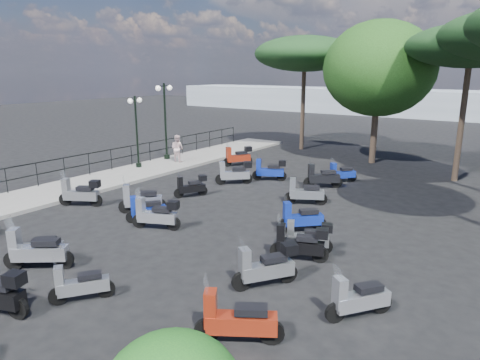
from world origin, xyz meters
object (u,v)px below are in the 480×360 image
Objects in this scene: scooter_21 at (305,193)px; scooter_27 at (301,219)px; scooter_14 at (36,251)px; scooter_15 at (146,210)px; scooter_5 at (238,157)px; pine_0 at (471,46)px; scooter_10 at (191,187)px; pine_2 at (305,54)px; scooter_20 at (300,244)px; scooter_24 at (237,321)px; lamp_post_1 at (137,127)px; scooter_25 at (358,299)px; scooter_19 at (266,267)px; scooter_8 at (35,249)px; lamp_post_2 at (165,116)px; scooter_4 at (234,173)px; scooter_13 at (80,285)px; scooter_11 at (270,170)px; scooter_3 at (141,200)px; broadleaf_tree at (379,69)px; pedestrian_far at (177,148)px; scooter_16 at (322,177)px; scooter_9 at (156,215)px; scooter_26 at (307,238)px; scooter_2 at (80,193)px; scooter_22 at (341,174)px.

scooter_21 reaches higher than scooter_27.
scooter_14 is 4.36m from scooter_15.
pine_0 is (10.63, 3.34, 5.78)m from scooter_5.
pine_2 is at bearing -52.32° from scooter_10.
scooter_20 is at bearing 165.89° from scooter_5.
scooter_24 is 1.18× the size of scooter_27.
scooter_20 is at bearing -38.28° from lamp_post_1.
scooter_21 is at bearing -19.16° from scooter_25.
scooter_19 is at bearing 159.34° from scooter_20.
lamp_post_1 is at bearing -10.45° from scooter_8.
scooter_4 is (6.40, -2.02, -2.12)m from lamp_post_2.
scooter_10 is at bearing -83.71° from pine_2.
scooter_13 is 7.24m from scooter_27.
scooter_14 is at bearing 152.75° from scooter_11.
scooter_5 is at bearing -32.49° from scooter_3.
scooter_3 is at bearing 3.71° from scooter_15.
lamp_post_2 is 2.76× the size of scooter_20.
scooter_10 is 0.17× the size of broadleaf_tree.
pedestrian_far is at bearing -3.80° from scooter_19.
scooter_15 is 0.83× the size of scooter_21.
scooter_20 is at bearing 162.20° from scooter_16.
scooter_24 is 0.20× the size of broadleaf_tree.
pedestrian_far reaches higher than scooter_25.
scooter_5 is 10.37m from scooter_9.
scooter_21 is at bearing 152.19° from scooter_16.
scooter_21 reaches higher than scooter_25.
scooter_19 is 0.97× the size of scooter_21.
lamp_post_2 is 15.17m from scooter_20.
pedestrian_far is 1.24× the size of scooter_13.
scooter_5 is 1.12× the size of scooter_25.
scooter_19 reaches higher than scooter_26.
pedestrian_far is (0.78, 2.23, -1.39)m from lamp_post_1.
lamp_post_1 is 2.68× the size of scooter_26.
scooter_11 is at bearing -20.79° from scooter_9.
scooter_24 is at bearing 142.67° from scooter_19.
scooter_13 is 2.43m from scooter_14.
scooter_2 is 1.03× the size of scooter_11.
pine_2 is (-2.26, 20.41, 5.82)m from scooter_8.
scooter_25 is (4.64, -6.70, -0.02)m from scooter_21.
scooter_20 is at bearing -136.84° from scooter_3.
scooter_25 is (11.01, -11.07, -0.07)m from scooter_5.
scooter_22 is (4.29, 5.97, -0.01)m from scooter_10.
scooter_5 is (4.19, 1.39, -2.13)m from lamp_post_2.
scooter_20 is at bearing -175.14° from scooter_4.
scooter_10 is 0.93× the size of scooter_26.
scooter_19 is 11.08m from scooter_22.
pedestrian_far is 12.13m from broadleaf_tree.
scooter_22 is at bearing -65.76° from scooter_2.
scooter_2 is at bearing -77.42° from lamp_post_1.
scooter_27 is (5.87, 1.65, -0.03)m from scooter_3.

